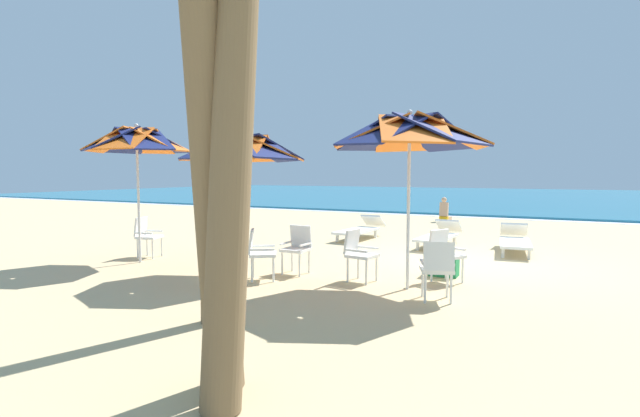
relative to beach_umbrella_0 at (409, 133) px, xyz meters
The scene contains 20 objects.
ground_plane 3.49m from the beach_umbrella_0, 83.95° to the left, with size 80.00×80.00×0.00m, color #D3B784.
sea 31.24m from the beach_umbrella_0, 89.51° to the left, with size 80.00×36.00×0.10m, color teal.
surf_foam 13.07m from the beach_umbrella_0, 88.82° to the left, with size 80.00×0.70×0.01m, color white.
beach_umbrella_0 is the anchor object (origin of this frame).
plastic_chair_0 2.07m from the beach_umbrella_0, 41.13° to the right, with size 0.57×0.59×0.87m.
plastic_chair_1 2.12m from the beach_umbrella_0, behind, with size 0.52×0.49×0.87m.
plastic_chair_2 2.10m from the beach_umbrella_0, 63.15° to the left, with size 0.62×0.60×0.87m.
beach_umbrella_1 2.92m from the beach_umbrella_0, behind, with size 2.23×2.23×2.56m.
plastic_chair_3 3.71m from the beach_umbrella_0, 165.42° to the right, with size 0.63×0.62×0.87m.
plastic_chair_4 2.85m from the beach_umbrella_0, behind, with size 0.45×0.48×0.87m.
plastic_chair_5 3.14m from the beach_umbrella_0, 167.11° to the right, with size 0.62×0.61×0.87m.
beach_umbrella_2 5.48m from the beach_umbrella_0, behind, with size 2.08×2.08×2.80m.
plastic_chair_6 6.12m from the beach_umbrella_0, behind, with size 0.56×0.54×0.87m.
sun_lounger_0 5.06m from the beach_umbrella_0, 75.13° to the left, with size 0.87×2.20×0.62m.
sun_lounger_1 5.02m from the beach_umbrella_0, 97.06° to the left, with size 0.76×2.18×0.62m.
sun_lounger_2 5.98m from the beach_umbrella_0, 120.07° to the left, with size 0.77×2.18×0.62m.
palm_tree_0 4.17m from the beach_umbrella_0, 95.32° to the right, with size 3.17×3.31×4.41m.
palm_tree_2 3.24m from the beach_umbrella_0, 121.49° to the right, with size 2.85×3.14×4.84m.
cooler_box 2.54m from the beach_umbrella_0, 76.38° to the left, with size 0.50×0.34×0.40m.
beachgoer_seated 11.11m from the beach_umbrella_0, 99.55° to the left, with size 0.30×0.93×0.92m.
Camera 1 is at (1.84, -9.53, 1.81)m, focal length 26.27 mm.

